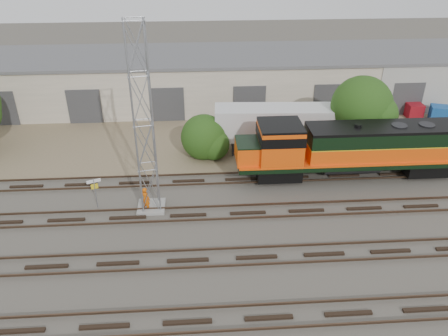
{
  "coord_description": "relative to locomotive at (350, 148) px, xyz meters",
  "views": [
    {
      "loc": [
        -3.23,
        -22.51,
        16.98
      ],
      "look_at": [
        -1.44,
        4.0,
        2.2
      ],
      "focal_mm": 35.0,
      "sensor_mm": 36.0,
      "label": 1
    }
  ],
  "objects": [
    {
      "name": "tree_east",
      "position": [
        2.2,
        3.72,
        1.64
      ],
      "size": [
        5.19,
        4.94,
        6.67
      ],
      "color": "#382619",
      "rests_on": "ground"
    },
    {
      "name": "warehouse",
      "position": [
        -8.13,
        16.98,
        0.22
      ],
      "size": [
        58.4,
        10.4,
        5.3
      ],
      "color": "beige",
      "rests_on": "ground"
    },
    {
      "name": "semi_trailer",
      "position": [
        -3.2,
        4.7,
        0.04
      ],
      "size": [
        12.91,
        3.24,
        3.94
      ],
      "rotation": [
        0.0,
        0.0,
        -0.05
      ],
      "color": "silver",
      "rests_on": "ground"
    },
    {
      "name": "signal_tower",
      "position": [
        -14.7,
        -3.36,
        3.67
      ],
      "size": [
        1.85,
        1.85,
        12.52
      ],
      "rotation": [
        0.0,
        0.0,
        0.18
      ],
      "color": "gray",
      "rests_on": "ground"
    },
    {
      "name": "sign_post",
      "position": [
        -18.39,
        -3.05,
        -0.85
      ],
      "size": [
        0.87,
        0.38,
        2.26
      ],
      "color": "gray",
      "rests_on": "ground"
    },
    {
      "name": "worker",
      "position": [
        -15.01,
        -3.59,
        -1.55
      ],
      "size": [
        0.77,
        0.68,
        1.77
      ],
      "primitive_type": "imported",
      "rotation": [
        0.0,
        0.0,
        2.65
      ],
      "color": "#E15E0C",
      "rests_on": "ground"
    },
    {
      "name": "ground",
      "position": [
        -8.17,
        -6.0,
        -2.43
      ],
      "size": [
        140.0,
        140.0,
        0.0
      ],
      "primitive_type": "plane",
      "color": "#47423A",
      "rests_on": "ground"
    },
    {
      "name": "dirt_strip",
      "position": [
        -8.17,
        9.0,
        -2.42
      ],
      "size": [
        80.0,
        16.0,
        0.02
      ],
      "primitive_type": "cube",
      "color": "#726047",
      "rests_on": "ground"
    },
    {
      "name": "tree_mid",
      "position": [
        -10.67,
        4.14,
        -0.85
      ],
      "size": [
        4.0,
        3.81,
        3.81
      ],
      "color": "#382619",
      "rests_on": "ground"
    },
    {
      "name": "dumpster_blue",
      "position": [
        12.49,
        10.25,
        -1.68
      ],
      "size": [
        1.99,
        1.93,
        1.5
      ],
      "primitive_type": "cube",
      "rotation": [
        0.0,
        0.0,
        -0.32
      ],
      "color": "#154B95",
      "rests_on": "ground"
    },
    {
      "name": "dumpster_red",
      "position": [
        10.48,
        11.3,
        -1.73
      ],
      "size": [
        1.51,
        1.41,
        1.4
      ],
      "primitive_type": "cube",
      "rotation": [
        0.0,
        0.0,
        -0.01
      ],
      "color": "maroon",
      "rests_on": "ground"
    },
    {
      "name": "tracks",
      "position": [
        -8.17,
        -9.0,
        -2.36
      ],
      "size": [
        80.0,
        20.4,
        0.28
      ],
      "color": "black",
      "rests_on": "ground"
    },
    {
      "name": "locomotive",
      "position": [
        0.0,
        0.0,
        0.0
      ],
      "size": [
        17.71,
        3.11,
        4.26
      ],
      "color": "black",
      "rests_on": "tracks"
    }
  ]
}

